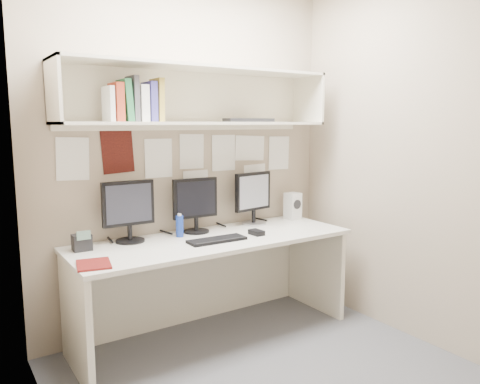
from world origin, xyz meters
TOP-DOWN VIEW (x-y plane):
  - floor at (0.00, 0.00)m, footprint 2.40×2.00m
  - wall_back at (0.00, 1.00)m, footprint 2.40×0.02m
  - wall_front at (0.00, -1.00)m, footprint 2.40×0.02m
  - wall_left at (-1.20, 0.00)m, footprint 0.02×2.00m
  - wall_right at (1.20, 0.00)m, footprint 0.02×2.00m
  - desk at (0.00, 0.65)m, footprint 2.00×0.70m
  - overhead_hutch at (0.00, 0.86)m, footprint 2.00×0.38m
  - pinned_papers at (0.00, 0.99)m, footprint 1.92×0.01m
  - monitor_left at (-0.53, 0.87)m, footprint 0.36×0.20m
  - monitor_center at (-0.02, 0.87)m, footprint 0.35×0.19m
  - monitor_right at (0.50, 0.87)m, footprint 0.36×0.20m
  - keyboard at (-0.03, 0.54)m, footprint 0.41×0.15m
  - mouse at (0.30, 0.55)m, footprint 0.08×0.12m
  - speaker at (0.89, 0.84)m, footprint 0.12×0.12m
  - blue_bottle at (-0.19, 0.80)m, footprint 0.05×0.05m
  - maroon_notebook at (-0.90, 0.46)m, footprint 0.23×0.26m
  - desk_phone at (-0.86, 0.82)m, footprint 0.11×0.10m
  - book_stack at (-0.50, 0.79)m, footprint 0.36×0.18m
  - hutch_tray at (0.41, 0.81)m, footprint 0.39×0.18m

SIDE VIEW (x-z plane):
  - floor at x=0.00m, z-range -0.01..0.01m
  - desk at x=0.00m, z-range 0.00..0.73m
  - maroon_notebook at x=-0.90m, z-range 0.73..0.74m
  - keyboard at x=-0.03m, z-range 0.73..0.75m
  - mouse at x=0.30m, z-range 0.73..0.77m
  - desk_phone at x=-0.86m, z-range 0.72..0.85m
  - blue_bottle at x=-0.19m, z-range 0.73..0.89m
  - speaker at x=0.89m, z-range 0.73..0.95m
  - monitor_center at x=-0.02m, z-range 0.75..1.15m
  - monitor_right at x=0.50m, z-range 0.75..1.17m
  - monitor_left at x=-0.53m, z-range 0.75..1.17m
  - pinned_papers at x=0.00m, z-range 1.01..1.49m
  - wall_back at x=0.00m, z-range 0.00..2.60m
  - wall_front at x=0.00m, z-range 0.00..2.60m
  - wall_left at x=-1.20m, z-range 0.00..2.60m
  - wall_right at x=1.20m, z-range 0.00..2.60m
  - hutch_tray at x=0.41m, z-range 1.54..1.57m
  - book_stack at x=-0.50m, z-range 1.52..1.81m
  - overhead_hutch at x=0.00m, z-range 1.52..1.92m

